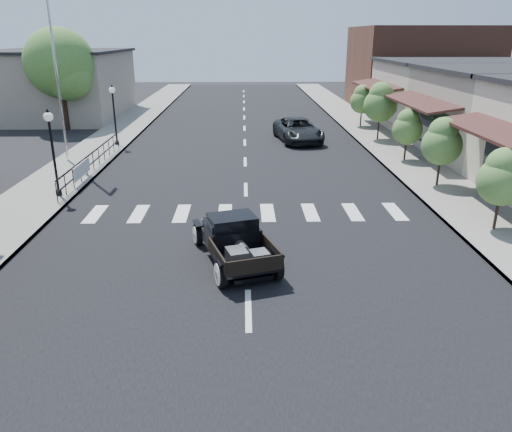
{
  "coord_description": "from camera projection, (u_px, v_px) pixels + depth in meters",
  "views": [
    {
      "loc": [
        -0.08,
        -13.54,
        6.26
      ],
      "look_at": [
        0.29,
        0.95,
        1.0
      ],
      "focal_mm": 35.0,
      "sensor_mm": 36.0,
      "label": 1
    }
  ],
  "objects": [
    {
      "name": "storefront_far",
      "position": [
        457.0,
        96.0,
        35.13
      ],
      "size": [
        10.0,
        9.0,
        4.5
      ],
      "primitive_type": "cube",
      "color": "#BDB4A0",
      "rests_on": "ground"
    },
    {
      "name": "second_car",
      "position": [
        298.0,
        130.0,
        31.02
      ],
      "size": [
        3.05,
        5.38,
        1.42
      ],
      "primitive_type": "imported",
      "rotation": [
        0.0,
        0.0,
        0.14
      ],
      "color": "black",
      "rests_on": "ground"
    },
    {
      "name": "small_tree_b",
      "position": [
        441.0,
        153.0,
        21.17
      ],
      "size": [
        1.68,
        1.68,
        2.81
      ],
      "primitive_type": null,
      "color": "#4C7636",
      "rests_on": "sidewalk_right"
    },
    {
      "name": "big_tree_far",
      "position": [
        61.0,
        79.0,
        34.07
      ],
      "size": [
        4.67,
        4.67,
        6.85
      ],
      "primitive_type": null,
      "color": "#487532",
      "rests_on": "ground"
    },
    {
      "name": "far_building_right",
      "position": [
        419.0,
        68.0,
        44.11
      ],
      "size": [
        11.0,
        10.0,
        7.0
      ],
      "primitive_type": "cube",
      "color": "brown",
      "rests_on": "ground"
    },
    {
      "name": "lamp_post_c",
      "position": [
        114.0,
        115.0,
        29.08
      ],
      "size": [
        0.36,
        0.36,
        3.46
      ],
      "primitive_type": null,
      "color": "black",
      "rests_on": "sidewalk_left"
    },
    {
      "name": "hotrod_pickup",
      "position": [
        234.0,
        239.0,
        14.41
      ],
      "size": [
        3.01,
        4.44,
        1.41
      ],
      "primitive_type": null,
      "rotation": [
        0.0,
        0.0,
        0.3
      ],
      "color": "black",
      "rests_on": "ground"
    },
    {
      "name": "ground",
      "position": [
        247.0,
        258.0,
        14.86
      ],
      "size": [
        120.0,
        120.0,
        0.0
      ],
      "primitive_type": "plane",
      "color": "black",
      "rests_on": "ground"
    },
    {
      "name": "banner",
      "position": [
        83.0,
        175.0,
        22.06
      ],
      "size": [
        0.04,
        2.2,
        0.6
      ],
      "primitive_type": null,
      "color": "silver",
      "rests_on": "sidewalk_left"
    },
    {
      "name": "sidewalk_right",
      "position": [
        390.0,
        148.0,
        29.14
      ],
      "size": [
        3.0,
        80.0,
        0.15
      ],
      "primitive_type": "cube",
      "color": "gray",
      "rests_on": "ground"
    },
    {
      "name": "small_tree_c",
      "position": [
        407.0,
        136.0,
        25.57
      ],
      "size": [
        1.52,
        1.52,
        2.53
      ],
      "primitive_type": null,
      "color": "#4C7636",
      "rests_on": "sidewalk_right"
    },
    {
      "name": "small_tree_e",
      "position": [
        362.0,
        106.0,
        35.21
      ],
      "size": [
        1.67,
        1.67,
        2.78
      ],
      "primitive_type": null,
      "color": "#4C7636",
      "rests_on": "sidewalk_right"
    },
    {
      "name": "railing",
      "position": [
        93.0,
        160.0,
        23.87
      ],
      "size": [
        0.08,
        10.0,
        1.0
      ],
      "primitive_type": null,
      "color": "black",
      "rests_on": "sidewalk_left"
    },
    {
      "name": "flagpole",
      "position": [
        52.0,
        36.0,
        23.79
      ],
      "size": [
        0.12,
        0.12,
        12.21
      ],
      "primitive_type": "cylinder",
      "color": "silver",
      "rests_on": "sidewalk_left"
    },
    {
      "name": "small_tree_d",
      "position": [
        380.0,
        112.0,
        30.59
      ],
      "size": [
        2.01,
        2.01,
        3.35
      ],
      "primitive_type": null,
      "color": "#4C7636",
      "rests_on": "sidewalk_right"
    },
    {
      "name": "road",
      "position": [
        245.0,
        150.0,
        28.96
      ],
      "size": [
        14.0,
        80.0,
        0.02
      ],
      "primitive_type": "cube",
      "color": "black",
      "rests_on": "ground"
    },
    {
      "name": "sidewalk_left",
      "position": [
        98.0,
        149.0,
        28.73
      ],
      "size": [
        3.0,
        80.0,
        0.15
      ],
      "primitive_type": "cube",
      "color": "gray",
      "rests_on": "ground"
    },
    {
      "name": "small_tree_a",
      "position": [
        500.0,
        191.0,
        16.28
      ],
      "size": [
        1.6,
        1.6,
        2.66
      ],
      "primitive_type": null,
      "color": "#4C7636",
      "rests_on": "sidewalk_right"
    },
    {
      "name": "low_building_left",
      "position": [
        57.0,
        85.0,
        39.96
      ],
      "size": [
        10.0,
        12.0,
        5.0
      ],
      "primitive_type": "cube",
      "color": "gray",
      "rests_on": "ground"
    },
    {
      "name": "road_markings",
      "position": [
        245.0,
        172.0,
        24.26
      ],
      "size": [
        12.0,
        60.0,
        0.06
      ],
      "primitive_type": null,
      "color": "silver",
      "rests_on": "ground"
    },
    {
      "name": "lamp_post_b",
      "position": [
        53.0,
        153.0,
        19.68
      ],
      "size": [
        0.36,
        0.36,
        3.46
      ],
      "primitive_type": null,
      "color": "black",
      "rests_on": "sidewalk_left"
    }
  ]
}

